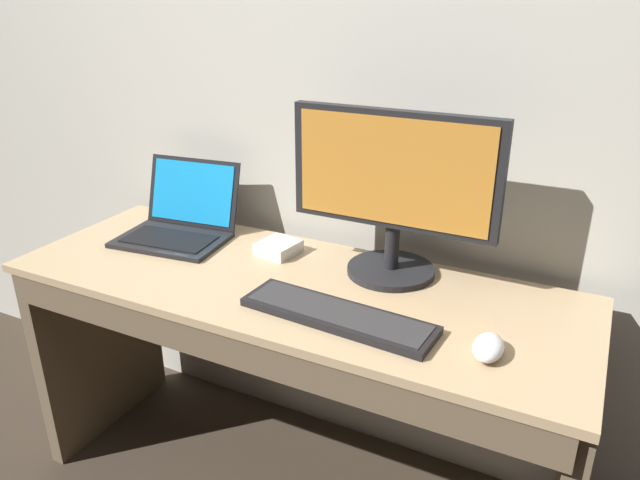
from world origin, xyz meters
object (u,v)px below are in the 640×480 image
Objects in this scene: wired_keyboard at (338,315)px; computer_mouse at (488,347)px; laptop_black at (180,222)px; external_drive_box at (278,248)px; external_monitor at (393,188)px.

computer_mouse is (0.36, 0.01, 0.01)m from wired_keyboard.
external_drive_box is at bearing 3.96° from laptop_black.
laptop_black is 0.74m from external_monitor.
computer_mouse is (1.05, -0.25, -0.03)m from laptop_black.
laptop_black is 3.18× the size of external_drive_box.
external_drive_box is at bearing -178.49° from external_monitor.
external_monitor is 0.43m from external_drive_box.
laptop_black is at bearing -176.04° from external_drive_box.
wired_keyboard is 4.39× the size of external_drive_box.
external_monitor is (0.71, 0.03, 0.21)m from laptop_black.
external_monitor reaches higher than laptop_black.
computer_mouse is (0.34, -0.28, -0.24)m from external_monitor.
wired_keyboard is at bearing -20.23° from laptop_black.
external_drive_box is at bearing 139.92° from wired_keyboard.
computer_mouse is 0.74m from external_drive_box.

